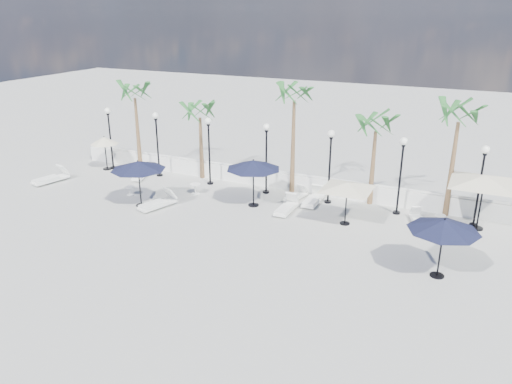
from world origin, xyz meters
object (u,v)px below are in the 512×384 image
at_px(lounger_0, 51,178).
at_px(parasol_navy_right, 444,226).
at_px(lounger_1, 141,175).
at_px(lounger_3, 296,196).
at_px(parasol_navy_mid, 253,165).
at_px(parasol_cream_sq_a, 485,176).
at_px(parasol_cream_small, 104,141).
at_px(lounger_6, 287,207).
at_px(lounger_5, 418,220).
at_px(lounger_2, 158,203).
at_px(parasol_navy_left, 138,166).
at_px(lounger_4, 313,199).
at_px(parasol_cream_sq_b, 347,183).

bearing_deg(lounger_0, parasol_navy_right, 8.40).
relative_size(lounger_1, lounger_3, 1.04).
height_order(parasol_navy_mid, parasol_cream_sq_a, parasol_cream_sq_a).
xyz_separation_m(lounger_3, parasol_cream_small, (-12.56, -0.02, 1.61)).
height_order(lounger_6, parasol_navy_mid, parasol_navy_mid).
height_order(lounger_1, lounger_6, lounger_6).
distance_m(lounger_1, lounger_5, 15.88).
distance_m(lounger_2, lounger_5, 12.70).
bearing_deg(parasol_navy_left, lounger_5, 15.33).
relative_size(lounger_0, parasol_navy_mid, 0.81).
height_order(lounger_1, lounger_4, lounger_4).
relative_size(lounger_0, lounger_1, 1.24).
distance_m(lounger_3, parasol_navy_mid, 3.08).
relative_size(lounger_4, lounger_6, 1.04).
relative_size(lounger_6, parasol_cream_small, 0.91).
bearing_deg(parasol_cream_sq_a, parasol_cream_sq_b, -160.54).
bearing_deg(parasol_navy_mid, lounger_5, 8.41).
xyz_separation_m(lounger_0, lounger_1, (4.25, 2.79, -0.05)).
xyz_separation_m(lounger_2, parasol_cream_sq_b, (9.12, 1.99, 1.78)).
bearing_deg(parasol_cream_sq_a, lounger_6, -168.35).
height_order(lounger_1, lounger_5, lounger_1).
distance_m(lounger_0, parasol_cream_small, 3.90).
relative_size(lounger_4, parasol_cream_sq_a, 0.36).
height_order(parasol_navy_right, parasol_cream_sq_a, parasol_cream_sq_a).
height_order(lounger_0, lounger_1, lounger_0).
xyz_separation_m(lounger_2, parasol_cream_sq_a, (14.74, 3.98, 2.31)).
xyz_separation_m(lounger_3, parasol_cream_sq_b, (3.20, -2.00, 1.83)).
relative_size(lounger_0, parasol_cream_small, 1.05).
distance_m(lounger_2, lounger_3, 7.14).
xyz_separation_m(lounger_0, lounger_5, (20.13, 2.83, -0.06)).
bearing_deg(parasol_cream_small, parasol_cream_sq_b, -7.19).
xyz_separation_m(parasol_navy_left, parasol_cream_small, (-5.71, 4.12, -0.32)).
distance_m(parasol_navy_left, parasol_cream_small, 7.05).
xyz_separation_m(lounger_5, parasol_navy_mid, (-7.96, -1.18, 1.97)).
bearing_deg(parasol_cream_sq_a, lounger_3, 179.89).
height_order(lounger_3, parasol_navy_mid, parasol_navy_mid).
bearing_deg(lounger_2, lounger_5, 33.24).
distance_m(lounger_1, lounger_4, 10.60).
xyz_separation_m(parasol_navy_left, parasol_navy_right, (14.50, -1.14, -0.06)).
xyz_separation_m(lounger_1, parasol_cream_small, (-2.99, 0.55, 1.61)).
xyz_separation_m(lounger_1, parasol_navy_right, (17.23, -4.71, 1.87)).
distance_m(lounger_0, parasol_navy_left, 7.27).
relative_size(parasol_cream_sq_a, parasol_cream_sq_b, 1.28).
relative_size(lounger_1, parasol_navy_mid, 0.65).
bearing_deg(parasol_cream_small, parasol_navy_left, -35.79).
xyz_separation_m(lounger_4, lounger_5, (5.28, -0.36, -0.05)).
bearing_deg(lounger_6, parasol_cream_small, 171.93).
bearing_deg(parasol_navy_mid, parasol_cream_small, 171.18).
relative_size(lounger_6, parasol_navy_left, 0.71).
xyz_separation_m(lounger_1, parasol_cream_sq_a, (18.40, 0.55, 2.35)).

